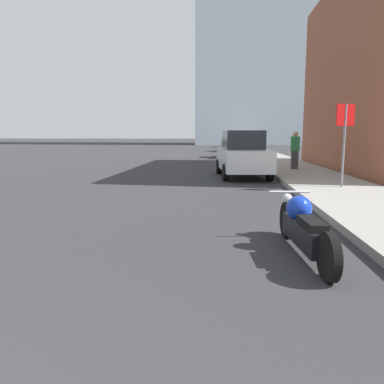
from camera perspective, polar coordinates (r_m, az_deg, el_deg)
name	(u,v)px	position (r m, az deg, el deg)	size (l,w,h in m)	color
sidewalk	(254,150)	(40.42, 9.49, 6.31)	(2.70, 240.00, 0.15)	gray
motorcycle	(303,227)	(5.32, 16.57, -5.16)	(0.62, 2.40, 0.78)	black
parked_car_white	(242,155)	(14.77, 7.68, 5.67)	(2.10, 4.41, 1.80)	silver
parked_car_silver	(235,146)	(27.84, 6.64, 7.04)	(1.85, 4.21, 1.77)	#BCBCC1
parked_car_yellow	(232,143)	(38.86, 6.12, 7.45)	(2.16, 4.65, 1.75)	gold
parked_car_green	(229,142)	(51.26, 5.59, 7.65)	(1.96, 4.00, 1.57)	#1E6B33
stop_sign	(345,131)	(11.50, 22.23, 8.60)	(0.57, 0.26, 2.33)	slate
pedestrian	(295,150)	(17.07, 15.42, 6.23)	(0.36, 0.23, 1.65)	#38383D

